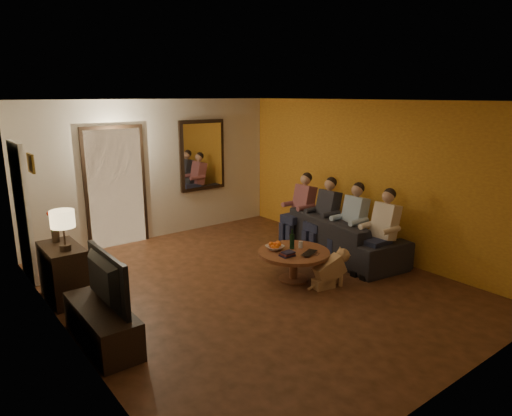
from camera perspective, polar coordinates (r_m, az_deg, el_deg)
floor at (r=6.68m, az=-0.47°, el=-9.66°), size 5.00×6.00×0.01m
ceiling at (r=6.11m, az=-0.52°, el=13.25°), size 5.00×6.00×0.01m
back_wall at (r=8.80m, az=-12.43°, el=4.67°), size 5.00×0.02×2.60m
front_wall at (r=4.37m, az=24.19°, el=-5.73°), size 5.00×0.02×2.60m
left_wall at (r=5.20m, az=-23.02°, el=-2.54°), size 0.02×6.00×2.60m
right_wall at (r=8.00m, az=13.95°, el=3.66°), size 0.02×6.00×2.60m
orange_accent at (r=7.99m, az=13.90°, el=3.66°), size 0.01×6.00×2.60m
kitchen_doorway at (r=8.52m, az=-17.13°, el=2.36°), size 1.00×0.06×2.10m
door_trim at (r=8.52m, az=-17.11°, el=2.35°), size 1.12×0.04×2.22m
fridge_glimpse at (r=8.65m, az=-15.53°, el=1.62°), size 0.45×0.03×1.70m
mirror_frame at (r=9.21m, az=-6.73°, el=6.56°), size 1.00×0.05×1.40m
mirror_glass at (r=9.18m, az=-6.64°, el=6.54°), size 0.86×0.02×1.26m
white_door at (r=7.46m, az=-27.16°, el=-0.42°), size 0.06×0.85×2.04m
framed_art at (r=6.35m, az=-26.33°, el=5.04°), size 0.03×0.28×0.24m
art_canvas at (r=6.35m, az=-26.20°, el=5.06°), size 0.01×0.22×0.18m
dresser at (r=6.65m, az=-22.90°, el=-7.46°), size 0.45×0.84×0.75m
table_lamp at (r=6.25m, az=-22.92°, el=-2.59°), size 0.30×0.30×0.54m
flower_vase at (r=6.67m, az=-23.88°, el=-2.11°), size 0.14×0.14×0.44m
tv_stand at (r=5.45m, az=-18.67°, el=-13.68°), size 0.45×1.29×0.43m
tv at (r=5.24m, az=-19.11°, el=-8.63°), size 1.06×0.14×0.61m
sofa at (r=7.95m, az=10.62°, el=-3.31°), size 2.49×1.27×0.70m
person_a at (r=7.26m, az=15.47°, el=-3.17°), size 0.60×0.40×1.20m
person_b at (r=7.61m, az=11.88°, el=-2.15°), size 0.60×0.40×1.20m
person_c at (r=8.00m, az=8.63°, el=-1.22°), size 0.60×0.40×1.20m
person_d at (r=8.41m, az=5.69°, el=-0.38°), size 0.60×0.40×1.20m
dog at (r=6.62m, az=9.20°, el=-7.45°), size 0.60×0.35×0.56m
coffee_table at (r=6.81m, az=4.72°, el=-7.17°), size 1.32×1.32×0.45m
bowl at (r=6.77m, az=2.38°, el=-4.97°), size 0.26×0.26×0.06m
oranges at (r=6.74m, az=2.38°, el=-4.42°), size 0.20×0.20×0.08m
wine_bottle at (r=6.79m, az=4.53°, el=-3.85°), size 0.07×0.07×0.31m
wine_glass at (r=6.87m, az=5.60°, el=-4.57°), size 0.06×0.06×0.10m
book_stack at (r=6.51m, az=3.92°, el=-5.73°), size 0.20×0.15×0.07m
laptop at (r=6.60m, az=7.05°, el=-5.72°), size 0.39×0.32×0.03m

